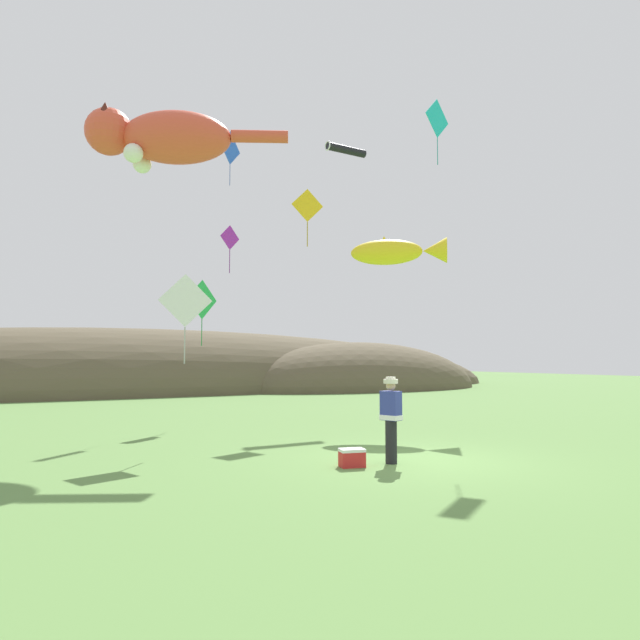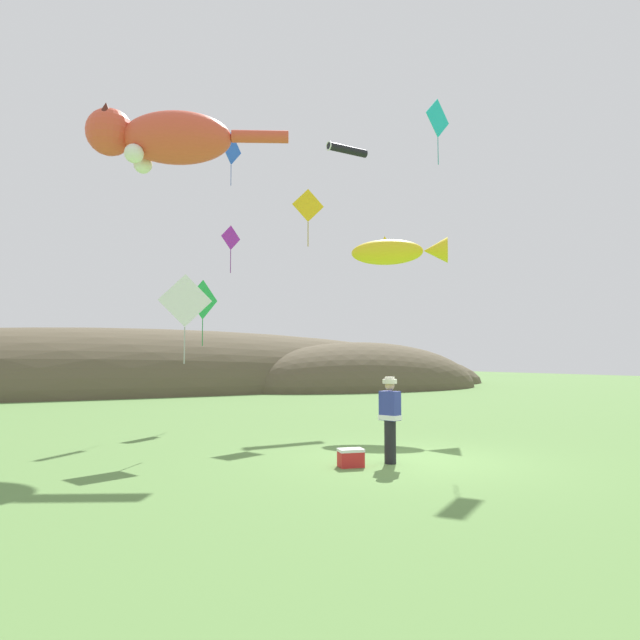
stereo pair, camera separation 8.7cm
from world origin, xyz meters
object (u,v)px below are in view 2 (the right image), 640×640
object	(u,v)px
kite_spool	(354,454)
kite_diamond_violet	(231,238)
picnic_cooler	(351,458)
kite_diamond_white	(185,301)
kite_giant_cat	(163,138)
festival_attendant	(390,417)
kite_fish_windsock	(398,252)
kite_diamond_teal	(438,119)
kite_diamond_blue	(231,148)
kite_diamond_gold	(308,206)
kite_diamond_green	(203,300)
kite_tube_streamer	(347,150)

from	to	relation	value
kite_spool	kite_diamond_violet	distance (m)	12.29
picnic_cooler	kite_diamond_white	world-z (taller)	kite_diamond_white
kite_giant_cat	kite_diamond_violet	xyz separation A→B (m)	(3.26, 2.47, -2.48)
festival_attendant	kite_diamond_white	distance (m)	5.81
picnic_cooler	kite_fish_windsock	size ratio (longest dim) A/B	0.18
picnic_cooler	kite_diamond_teal	distance (m)	12.24
festival_attendant	kite_fish_windsock	distance (m)	8.97
picnic_cooler	kite_diamond_blue	size ratio (longest dim) A/B	0.24
kite_giant_cat	kite_diamond_violet	world-z (taller)	kite_giant_cat
picnic_cooler	kite_diamond_gold	xyz separation A→B (m)	(3.34, 8.11, 7.46)
kite_spool	kite_giant_cat	size ratio (longest dim) A/B	0.05
picnic_cooler	kite_giant_cat	world-z (taller)	kite_giant_cat
kite_spool	kite_diamond_green	world-z (taller)	kite_diamond_green
kite_spool	kite_fish_windsock	bearing A→B (deg)	45.34
kite_tube_streamer	kite_diamond_white	world-z (taller)	kite_tube_streamer
festival_attendant	kite_diamond_green	world-z (taller)	kite_diamond_green
picnic_cooler	kite_diamond_violet	distance (m)	12.81
festival_attendant	picnic_cooler	bearing A→B (deg)	174.50
kite_spool	kite_diamond_green	size ratio (longest dim) A/B	0.12
kite_spool	kite_diamond_violet	world-z (taller)	kite_diamond_violet
festival_attendant	kite_diamond_gold	xyz separation A→B (m)	(2.44, 8.19, 6.69)
festival_attendant	kite_diamond_blue	distance (m)	16.22
kite_spool	picnic_cooler	size ratio (longest dim) A/B	0.49
kite_spool	kite_fish_windsock	distance (m)	9.26
kite_diamond_violet	kite_diamond_blue	distance (m)	4.59
kite_diamond_gold	kite_diamond_blue	xyz separation A→B (m)	(-1.29, 4.49, 3.36)
picnic_cooler	kite_diamond_green	bearing A→B (deg)	91.39
picnic_cooler	kite_diamond_white	size ratio (longest dim) A/B	0.25
kite_diamond_green	kite_diamond_white	size ratio (longest dim) A/B	1.02
kite_diamond_green	kite_diamond_violet	bearing A→B (deg)	48.33
festival_attendant	kite_giant_cat	size ratio (longest dim) A/B	0.30
kite_giant_cat	kite_fish_windsock	size ratio (longest dim) A/B	1.94
festival_attendant	kite_diamond_gold	distance (m)	10.86
kite_diamond_teal	kite_giant_cat	bearing A→B (deg)	151.63
kite_diamond_gold	kite_diamond_green	size ratio (longest dim) A/B	0.94
kite_diamond_green	kite_diamond_blue	bearing A→B (deg)	57.56
kite_spool	kite_fish_windsock	xyz separation A→B (m)	(5.15, 5.21, 5.67)
kite_diamond_violet	kite_diamond_green	distance (m)	3.64
kite_diamond_teal	kite_diamond_violet	distance (m)	8.73
kite_giant_cat	kite_diamond_blue	xyz separation A→B (m)	(3.87, 4.17, 1.74)
kite_tube_streamer	kite_fish_windsock	bearing A→B (deg)	-106.63
picnic_cooler	kite_diamond_green	xyz separation A→B (m)	(-0.22, 9.02, 3.95)
festival_attendant	kite_giant_cat	bearing A→B (deg)	107.72
kite_diamond_blue	kite_diamond_white	distance (m)	12.12
kite_fish_windsock	kite_tube_streamer	bearing A→B (deg)	73.37
kite_diamond_blue	kite_tube_streamer	bearing A→B (deg)	-5.43
picnic_cooler	kite_diamond_teal	xyz separation A→B (m)	(6.04, 4.18, 9.79)
kite_diamond_teal	kite_diamond_blue	bearing A→B (deg)	115.35
picnic_cooler	kite_fish_windsock	xyz separation A→B (m)	(5.60, 5.81, 5.63)
kite_diamond_violet	festival_attendant	bearing A→B (deg)	-92.83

